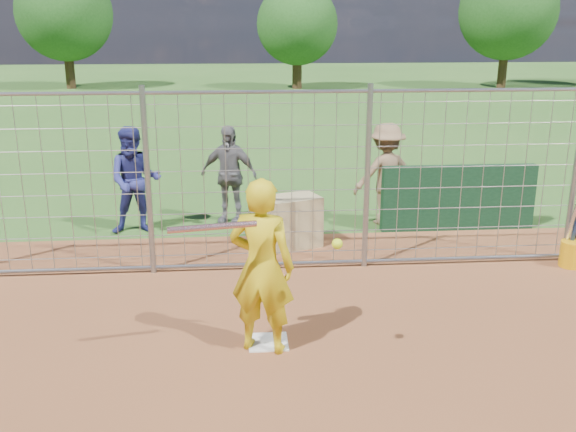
{
  "coord_description": "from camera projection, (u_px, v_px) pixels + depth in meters",
  "views": [
    {
      "loc": [
        -0.3,
        -6.53,
        3.37
      ],
      "look_at": [
        0.3,
        0.8,
        1.15
      ],
      "focal_mm": 40.0,
      "sensor_mm": 36.0,
      "label": 1
    }
  ],
  "objects": [
    {
      "name": "ground",
      "position": [
        267.0,
        334.0,
        7.23
      ],
      "size": [
        100.0,
        100.0,
        0.0
      ],
      "primitive_type": "plane",
      "color": "#2D591E",
      "rests_on": "ground"
    },
    {
      "name": "home_plate",
      "position": [
        268.0,
        342.0,
        7.04
      ],
      "size": [
        0.43,
        0.43,
        0.02
      ],
      "primitive_type": "cube",
      "color": "silver",
      "rests_on": "ground"
    },
    {
      "name": "dugout_wall",
      "position": [
        458.0,
        198.0,
        10.77
      ],
      "size": [
        2.6,
        0.2,
        1.1
      ],
      "primitive_type": "cube",
      "color": "#11381E",
      "rests_on": "ground"
    },
    {
      "name": "batter",
      "position": [
        262.0,
        267.0,
        6.64
      ],
      "size": [
        0.8,
        0.65,
        1.89
      ],
      "primitive_type": "imported",
      "rotation": [
        0.0,
        0.0,
        2.81
      ],
      "color": "gold",
      "rests_on": "ground"
    },
    {
      "name": "bystander_a",
      "position": [
        135.0,
        181.0,
        10.49
      ],
      "size": [
        0.9,
        0.72,
        1.78
      ],
      "primitive_type": "imported",
      "rotation": [
        0.0,
        0.0,
        0.05
      ],
      "color": "navy",
      "rests_on": "ground"
    },
    {
      "name": "bystander_b",
      "position": [
        229.0,
        175.0,
        11.05
      ],
      "size": [
        1.09,
        0.74,
        1.72
      ],
      "primitive_type": "imported",
      "rotation": [
        0.0,
        0.0,
        -0.35
      ],
      "color": "#5B5C61",
      "rests_on": "ground"
    },
    {
      "name": "bystander_c",
      "position": [
        386.0,
        174.0,
        11.0
      ],
      "size": [
        1.26,
        0.9,
        1.76
      ],
      "primitive_type": "imported",
      "rotation": [
        0.0,
        0.0,
        3.37
      ],
      "color": "#7F6245",
      "rests_on": "ground"
    },
    {
      "name": "equipment_bin",
      "position": [
        293.0,
        222.0,
        9.99
      ],
      "size": [
        0.94,
        0.8,
        0.8
      ],
      "primitive_type": "cube",
      "rotation": [
        0.0,
        0.0,
        0.36
      ],
      "color": "tan",
      "rests_on": "ground"
    },
    {
      "name": "equipment_in_play",
      "position": [
        243.0,
        231.0,
        6.12
      ],
      "size": [
        1.66,
        0.33,
        0.23
      ],
      "color": "silver",
      "rests_on": "ground"
    },
    {
      "name": "bucket_with_bats",
      "position": [
        572.0,
        250.0,
        9.18
      ],
      "size": [
        0.34,
        0.4,
        0.98
      ],
      "color": "orange",
      "rests_on": "ground"
    },
    {
      "name": "backstop_fence",
      "position": [
        259.0,
        184.0,
        8.77
      ],
      "size": [
        9.08,
        0.08,
        2.6
      ],
      "color": "gray",
      "rests_on": "ground"
    },
    {
      "name": "tree_line",
      "position": [
        299.0,
        16.0,
        33.24
      ],
      "size": [
        44.66,
        6.72,
        6.48
      ],
      "color": "#3F2B19",
      "rests_on": "ground"
    }
  ]
}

